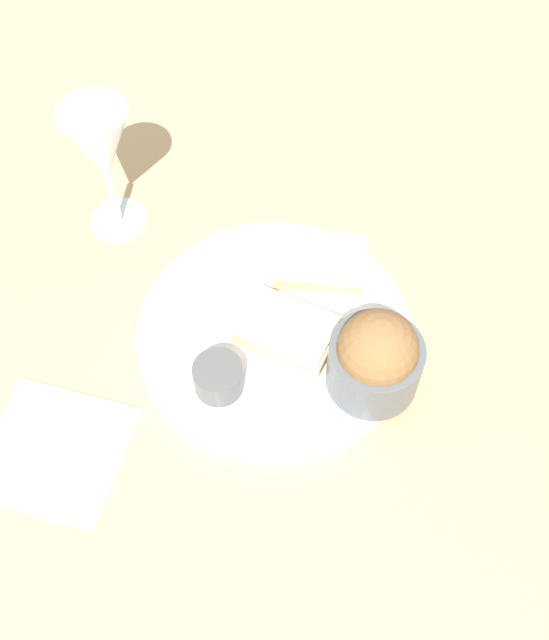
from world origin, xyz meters
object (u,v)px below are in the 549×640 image
salad_bowl (376,358)px  cheese_toast_far (321,261)px  sauce_ramekin (218,376)px  wine_glass (101,149)px  napkin (56,450)px  cheese_toast_near (288,330)px

salad_bowl → cheese_toast_far: 0.15m
sauce_ramekin → cheese_toast_far: size_ratio=0.46×
cheese_toast_far → wine_glass: (0.22, -0.10, 0.09)m
salad_bowl → napkin: bearing=6.8°
cheese_toast_far → napkin: cheese_toast_far is taller
cheese_toast_far → napkin: size_ratio=0.64×
salad_bowl → cheese_toast_near: 0.10m
napkin → salad_bowl: bearing=-173.2°
wine_glass → cheese_toast_near: bearing=133.5°
cheese_toast_far → sauce_ramekin: bearing=47.5°
salad_bowl → cheese_toast_far: size_ratio=0.92×
wine_glass → napkin: (0.06, 0.28, -0.11)m
cheese_toast_near → wine_glass: wine_glass is taller
cheese_toast_near → napkin: bearing=22.2°
wine_glass → napkin: size_ratio=0.99×
cheese_toast_near → salad_bowl: bearing=142.3°
cheese_toast_near → cheese_toast_far: (-0.05, -0.08, 0.00)m
salad_bowl → wine_glass: wine_glass is taller
napkin → cheese_toast_far: bearing=-147.8°
salad_bowl → cheese_toast_far: salad_bowl is taller
cheese_toast_far → napkin: 0.34m
sauce_ramekin → cheese_toast_near: sauce_ramekin is taller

